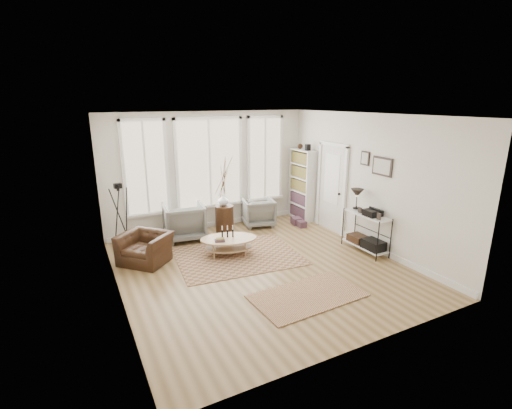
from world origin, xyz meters
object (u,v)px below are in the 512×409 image
armchair_left (184,221)px  accent_chair (145,248)px  bookcase (302,185)px  coffee_table (228,242)px  armchair_right (258,212)px  low_shelf (366,228)px  side_table (224,197)px

armchair_left → accent_chair: size_ratio=1.00×
bookcase → armchair_left: 3.34m
coffee_table → accent_chair: 1.68m
armchair_left → accent_chair: bearing=48.2°
bookcase → coffee_table: (-2.76, -1.36, -0.67)m
armchair_left → armchair_right: (1.98, 0.07, -0.06)m
coffee_table → accent_chair: bearing=165.6°
low_shelf → side_table: 3.37m
low_shelf → accent_chair: low_shelf is taller
accent_chair → armchair_right: bearing=64.0°
armchair_right → accent_chair: size_ratio=0.85×
coffee_table → armchair_right: 2.01m
accent_chair → coffee_table: bearing=31.7°
armchair_left → accent_chair: (-1.08, -0.92, -0.12)m
bookcase → side_table: bookcase is taller
armchair_right → armchair_left: bearing=15.1°
low_shelf → armchair_left: size_ratio=1.41×
low_shelf → side_table: side_table is taller
bookcase → low_shelf: bookcase is taller
coffee_table → armchair_left: bearing=112.1°
armchair_left → low_shelf: bearing=150.3°
low_shelf → coffee_table: (-2.70, 1.16, -0.22)m
armchair_left → accent_chair: 1.43m
coffee_table → armchair_left: armchair_left is taller
coffee_table → armchair_right: bearing=44.4°
armchair_right → bookcase: bearing=-168.6°
armchair_right → side_table: bearing=17.0°
accent_chair → armchair_left: bearing=86.5°
accent_chair → bookcase: bearing=58.3°
bookcase → armchair_right: bookcase is taller
coffee_table → armchair_left: 1.45m
low_shelf → armchair_left: (-3.24, 2.50, -0.09)m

